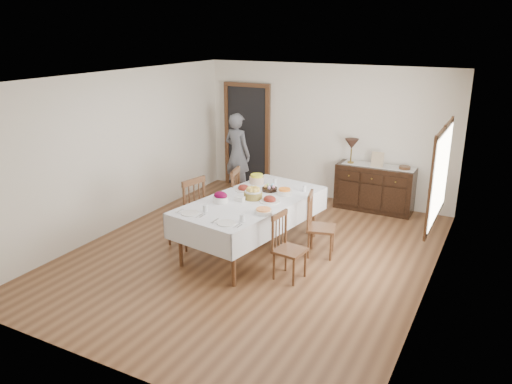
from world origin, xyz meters
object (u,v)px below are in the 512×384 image
at_px(chair_right_near, 287,246).
at_px(sideboard, 374,188).
at_px(dining_table, 252,205).
at_px(chair_right_far, 318,224).
at_px(chair_left_near, 188,211).
at_px(chair_left_far, 227,199).
at_px(person, 237,151).
at_px(table_lamp, 352,145).

bearing_deg(chair_right_near, sideboard, 0.93).
height_order(dining_table, chair_right_far, chair_right_far).
distance_m(chair_left_near, chair_right_near, 1.79).
bearing_deg(chair_left_far, sideboard, 123.78).
relative_size(chair_right_near, person, 0.52).
xyz_separation_m(chair_left_near, chair_right_far, (1.89, 0.61, -0.08)).
bearing_deg(table_lamp, chair_right_far, -83.85).
relative_size(chair_right_far, person, 0.55).
xyz_separation_m(dining_table, sideboard, (1.17, 2.62, -0.31)).
xyz_separation_m(dining_table, table_lamp, (0.69, 2.59, 0.47)).
relative_size(chair_left_far, table_lamp, 2.33).
xyz_separation_m(sideboard, table_lamp, (-0.47, -0.02, 0.78)).
relative_size(chair_left_far, person, 0.61).
distance_m(sideboard, person, 2.78).
xyz_separation_m(chair_left_near, sideboard, (2.12, 2.91, -0.14)).
bearing_deg(sideboard, chair_left_near, -126.07).
height_order(chair_left_far, chair_right_near, chair_left_far).
bearing_deg(chair_right_far, chair_left_far, 69.05).
distance_m(chair_right_near, table_lamp, 3.22).
relative_size(dining_table, chair_right_far, 2.66).
height_order(dining_table, sideboard, sideboard).
relative_size(chair_right_far, table_lamp, 2.10).
relative_size(person, table_lamp, 3.83).
bearing_deg(chair_right_far, dining_table, 95.07).
height_order(chair_right_near, person, person).
height_order(chair_right_near, table_lamp, table_lamp).
distance_m(chair_right_near, sideboard, 3.18).
relative_size(chair_right_near, chair_right_far, 0.95).
relative_size(dining_table, sideboard, 1.83).
distance_m(dining_table, chair_left_far, 0.93).
bearing_deg(table_lamp, dining_table, -104.99).
bearing_deg(sideboard, table_lamp, -177.07).
distance_m(chair_left_near, person, 2.68).
height_order(chair_right_far, table_lamp, table_lamp).
bearing_deg(chair_right_far, sideboard, -19.81).
bearing_deg(sideboard, chair_right_near, -96.22).
xyz_separation_m(chair_right_near, sideboard, (0.34, 3.16, -0.04)).
xyz_separation_m(person, table_lamp, (2.25, 0.29, 0.32)).
relative_size(chair_right_near, table_lamp, 1.99).
bearing_deg(chair_left_far, chair_left_near, -28.33).
distance_m(chair_left_near, table_lamp, 3.38).
xyz_separation_m(chair_left_far, person, (-0.81, 1.78, 0.34)).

